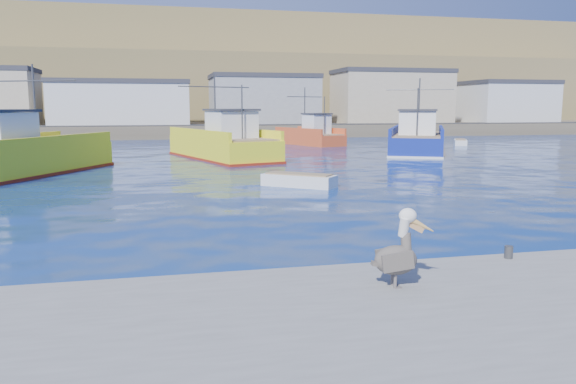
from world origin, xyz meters
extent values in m
plane|color=#071056|center=(0.00, 0.00, 0.00)|extent=(260.00, 260.00, 0.00)
cylinder|color=#4C4C4C|center=(3.00, -3.40, 0.65)|extent=(0.20, 0.20, 0.30)
cube|color=brown|center=(0.00, 72.00, 0.80)|extent=(160.00, 30.00, 1.60)
cube|color=brown|center=(0.00, 98.00, 6.00)|extent=(180.00, 40.00, 14.00)
cube|color=brown|center=(0.00, 118.00, 11.00)|extent=(200.00, 40.00, 24.00)
cube|color=#2D2D2D|center=(0.00, 61.00, 1.65)|extent=(150.00, 5.00, 0.10)
cube|color=silver|center=(-10.00, 67.00, 4.35)|extent=(18.00, 11.00, 5.50)
cube|color=#333338|center=(-10.00, 67.00, 7.40)|extent=(18.36, 11.22, 0.60)
cube|color=gray|center=(10.00, 67.00, 4.85)|extent=(15.00, 10.00, 6.50)
cube|color=#333338|center=(10.00, 67.00, 8.40)|extent=(15.30, 10.20, 0.60)
cube|color=tan|center=(30.00, 67.00, 5.35)|extent=(17.00, 9.00, 7.50)
cube|color=#333338|center=(30.00, 67.00, 9.40)|extent=(17.34, 9.18, 0.60)
cube|color=silver|center=(50.00, 67.00, 4.60)|extent=(13.00, 10.00, 6.00)
cube|color=#333338|center=(50.00, 67.00, 7.90)|extent=(13.26, 10.20, 0.60)
cube|color=yellow|center=(-13.02, 21.72, 0.82)|extent=(9.45, 13.18, 1.64)
cube|color=yellow|center=(-11.26, 20.83, 1.99)|extent=(5.80, 11.17, 0.70)
cube|color=maroon|center=(-13.02, 21.72, 0.05)|extent=(9.64, 13.44, 0.25)
cube|color=#8C7251|center=(-13.02, 21.72, 1.69)|extent=(8.92, 12.57, 0.10)
cylinder|color=#4C4C4C|center=(-12.45, 22.85, 4.14)|extent=(0.16, 0.16, 5.00)
cylinder|color=#4C4C4C|center=(-12.45, 22.85, 5.64)|extent=(5.30, 2.73, 0.08)
cube|color=yellow|center=(-0.18, 29.75, 0.82)|extent=(7.88, 13.31, 1.64)
cube|color=yellow|center=(1.77, 30.36, 1.99)|extent=(3.91, 11.86, 0.70)
cube|color=yellow|center=(-2.14, 29.15, 1.99)|extent=(3.91, 11.86, 0.70)
cube|color=maroon|center=(-0.18, 29.75, 0.05)|extent=(8.04, 13.58, 0.25)
cube|color=#8C7251|center=(-0.18, 29.75, 1.69)|extent=(7.40, 12.73, 0.10)
cube|color=white|center=(0.38, 27.95, 2.74)|extent=(3.84, 3.91, 2.00)
cube|color=#333338|center=(0.38, 27.95, 3.84)|extent=(4.16, 4.33, 0.15)
cylinder|color=#4C4C4C|center=(-0.56, 30.96, 4.14)|extent=(0.15, 0.15, 5.00)
cylinder|color=#4C4C4C|center=(0.94, 26.15, 3.64)|extent=(0.13, 0.13, 4.00)
cylinder|color=#4C4C4C|center=(-0.56, 30.96, 5.64)|extent=(5.84, 1.88, 0.08)
cube|color=navy|center=(17.45, 31.48, 0.80)|extent=(9.42, 12.86, 1.59)
cube|color=navy|center=(19.24, 30.56, 1.94)|extent=(5.72, 10.80, 0.70)
cube|color=navy|center=(15.65, 32.40, 1.94)|extent=(5.72, 10.80, 0.70)
cube|color=silver|center=(17.45, 31.48, 0.05)|extent=(9.61, 13.12, 0.25)
cube|color=#8C7251|center=(17.45, 31.48, 1.64)|extent=(8.89, 12.27, 0.10)
cube|color=white|center=(16.61, 29.84, 2.69)|extent=(4.07, 4.10, 2.00)
cube|color=#333338|center=(16.61, 29.84, 3.79)|extent=(4.43, 4.52, 0.15)
cylinder|color=#4C4C4C|center=(18.01, 32.57, 4.09)|extent=(0.16, 0.16, 5.00)
cylinder|color=#4C4C4C|center=(15.77, 28.21, 3.59)|extent=(0.13, 0.13, 4.00)
cylinder|color=#4C4C4C|center=(18.01, 32.57, 5.59)|extent=(5.38, 2.82, 0.08)
cube|color=#D74F24|center=(10.82, 44.05, 0.57)|extent=(6.21, 9.32, 1.13)
cube|color=#D74F24|center=(12.25, 44.60, 1.48)|extent=(3.28, 8.04, 0.70)
cube|color=#D74F24|center=(9.39, 43.49, 1.48)|extent=(3.28, 8.04, 0.70)
cube|color=#8C7251|center=(10.82, 44.05, 1.18)|extent=(5.84, 8.90, 0.10)
cube|color=white|center=(11.29, 42.83, 2.23)|extent=(2.93, 2.86, 2.00)
cube|color=#333338|center=(11.29, 42.83, 3.33)|extent=(3.17, 3.17, 0.15)
cylinder|color=#4C4C4C|center=(10.51, 44.86, 3.63)|extent=(0.16, 0.16, 5.00)
cylinder|color=#4C4C4C|center=(11.77, 41.61, 3.13)|extent=(0.13, 0.13, 4.00)
cylinder|color=#4C4C4C|center=(10.51, 44.86, 5.13)|extent=(4.30, 1.73, 0.08)
cube|color=silver|center=(1.94, 12.92, 0.24)|extent=(3.78, 3.41, 0.76)
cube|color=#8C7251|center=(1.94, 12.92, 0.64)|extent=(3.30, 2.95, 0.08)
cube|color=silver|center=(26.52, 39.89, 0.22)|extent=(2.68, 3.68, 0.70)
cube|color=#8C7251|center=(26.52, 39.89, 0.60)|extent=(2.29, 3.25, 0.07)
cylinder|color=#595451|center=(-0.51, -4.86, 0.65)|extent=(0.07, 0.07, 0.30)
cube|color=#595451|center=(-0.46, -4.86, 0.51)|extent=(0.16, 0.14, 0.02)
cylinder|color=#595451|center=(-0.49, -4.67, 0.65)|extent=(0.07, 0.07, 0.30)
cube|color=#595451|center=(-0.44, -4.67, 0.51)|extent=(0.16, 0.14, 0.02)
ellipsoid|color=#38332D|center=(-0.48, -4.77, 1.04)|extent=(0.92, 0.60, 0.60)
cube|color=#38332D|center=(-0.53, -4.99, 1.07)|extent=(0.67, 0.14, 0.44)
cube|color=#38332D|center=(-0.48, -4.53, 1.07)|extent=(0.67, 0.14, 0.44)
cube|color=#38332D|center=(-0.85, -4.72, 0.97)|extent=(0.25, 0.19, 0.12)
cylinder|color=#38332D|center=(-0.27, -4.79, 1.37)|extent=(0.24, 0.33, 0.47)
cylinder|color=white|center=(-0.33, -4.78, 1.72)|extent=(0.22, 0.32, 0.45)
ellipsoid|color=white|center=(-0.26, -4.79, 1.94)|extent=(0.38, 0.31, 0.30)
cone|color=gold|center=(0.01, -4.82, 1.75)|extent=(0.61, 0.21, 0.41)
cube|color=tan|center=(-0.10, -4.81, 1.71)|extent=(0.37, 0.09, 0.26)
camera|label=1|loc=(-4.97, -14.82, 4.05)|focal=35.00mm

